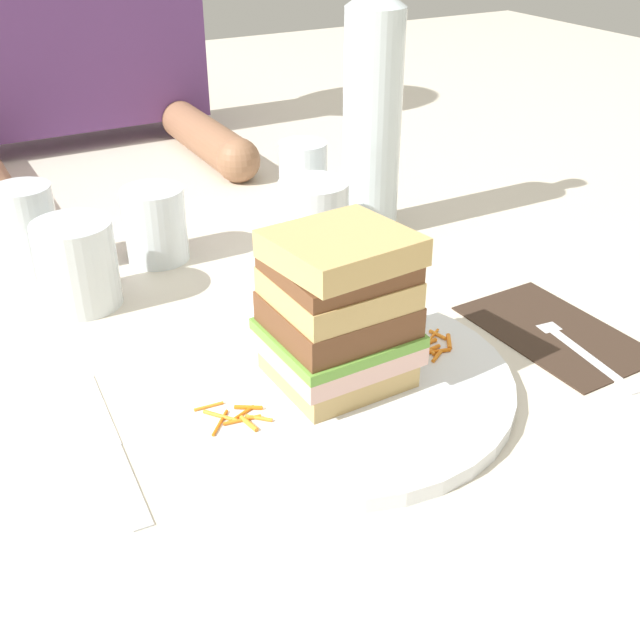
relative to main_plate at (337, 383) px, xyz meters
The scene contains 28 objects.
ground_plane 0.02m from the main_plate, 121.18° to the left, with size 3.00×3.00×0.00m, color beige.
main_plate is the anchor object (origin of this frame).
sandwich 0.07m from the main_plate, 93.03° to the right, with size 0.11×0.11×0.13m.
carrot_shred_0 0.09m from the main_plate, behind, with size 0.00×0.00×0.02m, color orange.
carrot_shred_1 0.09m from the main_plate, behind, with size 0.00×0.00×0.03m, color orange.
carrot_shred_2 0.09m from the main_plate, 165.16° to the right, with size 0.00×0.00×0.02m, color orange.
carrot_shred_3 0.10m from the main_plate, 164.93° to the right, with size 0.00×0.00×0.02m, color orange.
carrot_shred_4 0.11m from the main_plate, behind, with size 0.00×0.00×0.03m, color orange.
carrot_shred_5 0.10m from the main_plate, 169.40° to the right, with size 0.00×0.00×0.03m, color orange.
carrot_shred_6 0.11m from the main_plate, behind, with size 0.00×0.00×0.03m, color orange.
carrot_shred_7 0.11m from the main_plate, behind, with size 0.00×0.00×0.02m, color orange.
carrot_shred_8 0.12m from the main_plate, ahead, with size 0.00×0.00×0.02m, color orange.
carrot_shred_9 0.10m from the main_plate, ahead, with size 0.00×0.00×0.02m, color orange.
carrot_shred_10 0.09m from the main_plate, 10.58° to the right, with size 0.00×0.00×0.02m, color orange.
carrot_shred_11 0.11m from the main_plate, ahead, with size 0.00×0.00×0.03m, color orange.
carrot_shred_12 0.11m from the main_plate, ahead, with size 0.00×0.00×0.02m, color orange.
carrot_shred_13 0.09m from the main_plate, ahead, with size 0.00×0.00×0.03m, color orange.
carrot_shred_14 0.09m from the main_plate, ahead, with size 0.00×0.00×0.03m, color orange.
carrot_shred_15 0.09m from the main_plate, ahead, with size 0.00×0.00×0.03m, color orange.
napkin_dark 0.23m from the main_plate, ahead, with size 0.11×0.18×0.00m, color #38281E.
fork 0.23m from the main_plate, 10.47° to the right, with size 0.03×0.17×0.00m.
knife 0.19m from the main_plate, behind, with size 0.03×0.20×0.00m.
juice_glass 0.25m from the main_plate, 66.00° to the left, with size 0.08×0.08×0.10m.
water_bottle 0.37m from the main_plate, 53.50° to the left, with size 0.07×0.07×0.32m.
empty_tumbler_0 0.33m from the main_plate, 98.51° to the left, with size 0.07×0.07×0.08m, color silver.
empty_tumbler_1 0.30m from the main_plate, 120.40° to the left, with size 0.08×0.08×0.09m, color silver.
empty_tumbler_2 0.40m from the main_plate, 66.16° to the left, with size 0.06×0.06×0.09m, color silver.
empty_tumbler_3 0.40m from the main_plate, 116.42° to the left, with size 0.06×0.06×0.10m, color silver.
Camera 1 is at (-0.27, -0.48, 0.39)m, focal length 43.83 mm.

